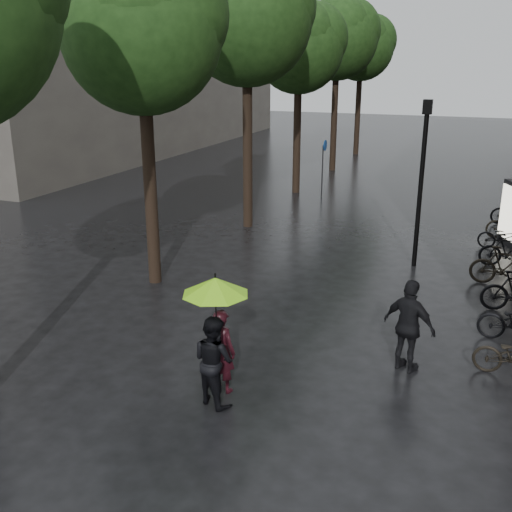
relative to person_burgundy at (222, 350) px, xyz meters
The scene contains 9 objects.
ground 2.81m from the person_burgundy, 85.47° to the right, with size 120.00×120.00×0.00m, color black.
bg_building 33.97m from the person_burgundy, 130.72° to the left, with size 16.00×30.00×14.00m, color #47423D.
street_trees 14.84m from the person_burgundy, 105.96° to the left, with size 4.33×34.03×8.91m.
person_burgundy is the anchor object (origin of this frame).
person_black 0.43m from the person_burgundy, 83.99° to the right, with size 0.77×0.60×1.58m, color black.
lime_umbrella 1.27m from the person_burgundy, 93.18° to the right, with size 1.14×1.14×1.68m.
pedestrian_walking 3.50m from the person_burgundy, 33.16° to the left, with size 1.05×0.44×1.79m, color black.
lamp_post 8.64m from the person_burgundy, 74.13° to the left, with size 0.24×0.24×4.58m.
cycle_sign 15.93m from the person_burgundy, 98.93° to the left, with size 0.13×0.44×2.41m.
Camera 1 is at (3.74, -5.79, 5.56)m, focal length 42.00 mm.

